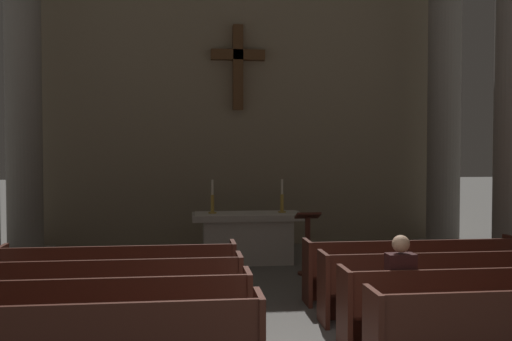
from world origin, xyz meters
TOP-DOWN VIEW (x-y plane):
  - pew_left_row_2 at (-2.15, 0.98)m, footprint 3.27×0.50m
  - pew_left_row_3 at (-2.15, 2.00)m, footprint 3.27×0.50m
  - pew_left_row_4 at (-2.15, 3.01)m, footprint 3.27×0.50m
  - pew_right_row_2 at (2.15, 0.98)m, footprint 3.27×0.50m
  - pew_right_row_3 at (2.15, 2.00)m, footprint 3.27×0.50m
  - pew_right_row_4 at (2.15, 3.01)m, footprint 3.27×0.50m
  - column_left_third at (-4.53, 7.19)m, footprint 1.08×1.08m
  - column_right_third at (4.53, 7.19)m, footprint 1.08×1.08m
  - altar at (0.00, 6.25)m, footprint 2.20×0.90m
  - candlestick_left at (-0.70, 6.25)m, footprint 0.16×0.16m
  - candlestick_right at (0.70, 6.25)m, footprint 0.16×0.16m
  - apse_with_cross at (0.00, 8.63)m, footprint 10.22×0.49m
  - lectern at (0.98, 5.05)m, footprint 0.44×0.36m
  - lone_worshipper at (1.18, 1.02)m, footprint 0.32×0.43m

SIDE VIEW (x-z plane):
  - pew_left_row_2 at x=-2.15m, z-range 0.00..0.95m
  - pew_left_row_3 at x=-2.15m, z-range 0.00..0.95m
  - pew_left_row_4 at x=-2.15m, z-range 0.00..0.95m
  - pew_right_row_2 at x=2.15m, z-range 0.00..0.95m
  - pew_right_row_3 at x=2.15m, z-range 0.00..0.95m
  - pew_right_row_4 at x=2.15m, z-range 0.00..0.95m
  - altar at x=0.00m, z-range 0.03..1.04m
  - lectern at x=0.98m, z-range -0.03..1.13m
  - lone_worshipper at x=1.18m, z-range 0.03..1.35m
  - candlestick_left at x=-0.70m, z-range 0.89..1.56m
  - candlestick_right at x=0.70m, z-range 0.89..1.56m
  - column_left_third at x=-4.53m, z-range -0.08..6.22m
  - column_right_third at x=4.53m, z-range -0.08..6.22m
  - apse_with_cross at x=0.00m, z-range 0.00..7.63m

